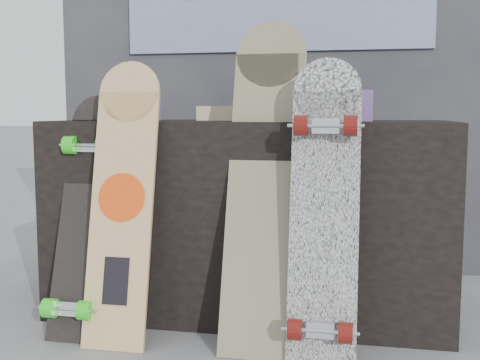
% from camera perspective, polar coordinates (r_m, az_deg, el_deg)
% --- Properties ---
extents(ground, '(60.00, 60.00, 0.00)m').
position_cam_1_polar(ground, '(2.15, -1.59, -16.42)').
color(ground, slate).
rests_on(ground, ground).
extents(vendor_table, '(1.60, 0.60, 0.80)m').
position_cam_1_polar(vendor_table, '(2.51, 0.92, -3.53)').
color(vendor_table, black).
rests_on(vendor_table, ground).
extents(booth, '(2.40, 0.22, 2.20)m').
position_cam_1_polar(booth, '(3.32, 3.63, 11.07)').
color(booth, '#313136').
rests_on(booth, ground).
extents(merch_box_purple, '(0.18, 0.12, 0.10)m').
position_cam_1_polar(merch_box_purple, '(2.60, -9.80, 6.69)').
color(merch_box_purple, '#5F3D7E').
rests_on(merch_box_purple, vendor_table).
extents(merch_box_small, '(0.14, 0.14, 0.12)m').
position_cam_1_polar(merch_box_small, '(2.43, 10.81, 6.92)').
color(merch_box_small, '#5F3D7E').
rests_on(merch_box_small, vendor_table).
extents(merch_box_flat, '(0.22, 0.10, 0.06)m').
position_cam_1_polar(merch_box_flat, '(2.54, -1.47, 6.34)').
color(merch_box_flat, '#D1B78C').
rests_on(merch_box_flat, vendor_table).
extents(longboard_geisha, '(0.23, 0.26, 1.03)m').
position_cam_1_polar(longboard_geisha, '(2.22, -11.05, -1.26)').
color(longboard_geisha, tan).
rests_on(longboard_geisha, ground).
extents(longboard_celtic, '(0.26, 0.40, 1.18)m').
position_cam_1_polar(longboard_celtic, '(2.16, 2.40, 0.91)').
color(longboard_celtic, beige).
rests_on(longboard_celtic, ground).
extents(longboard_cascadia, '(0.23, 0.28, 1.02)m').
position_cam_1_polar(longboard_cascadia, '(2.02, 7.99, -2.44)').
color(longboard_cascadia, white).
rests_on(longboard_cascadia, ground).
extents(skateboard_dark, '(0.21, 0.37, 0.91)m').
position_cam_1_polar(skateboard_dark, '(2.35, -14.47, -2.82)').
color(skateboard_dark, black).
rests_on(skateboard_dark, ground).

